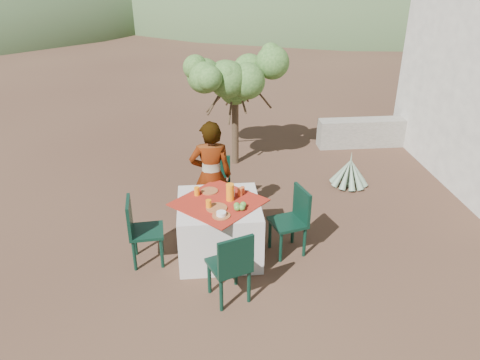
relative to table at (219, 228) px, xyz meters
name	(u,v)px	position (x,y,z in m)	size (l,w,h in m)	color
ground	(210,252)	(-0.13, 0.03, -0.38)	(160.00, 160.00, 0.00)	#382219
table	(219,228)	(0.00, 0.00, 0.00)	(1.30, 1.30, 0.76)	beige
chair_far	(217,182)	(0.04, 1.14, 0.09)	(0.42, 0.42, 0.84)	black
chair_near	(232,265)	(0.08, -0.94, 0.12)	(0.53, 0.53, 0.90)	black
chair_left	(140,228)	(-0.98, -0.09, 0.11)	(0.44, 0.44, 0.89)	black
chair_right	(293,218)	(0.95, -0.03, 0.12)	(0.51, 0.51, 0.89)	black
person	(211,176)	(-0.07, 0.68, 0.41)	(0.58, 0.38, 1.58)	#8C6651
shrub_tree	(238,83)	(0.51, 2.90, 1.10)	(1.59, 1.56, 1.88)	#463123
agave	(350,173)	(2.27, 1.75, -0.15)	(0.63, 0.64, 0.67)	gray
stone_wall	(383,132)	(3.47, 3.43, -0.10)	(2.60, 0.35, 0.55)	gray
plate_far	(209,191)	(-0.10, 0.29, 0.39)	(0.22, 0.22, 0.01)	brown
plate_near	(217,208)	(-0.03, -0.16, 0.39)	(0.26, 0.26, 0.01)	brown
glass_far	(197,191)	(-0.26, 0.20, 0.44)	(0.07, 0.07, 0.11)	orange
glass_near	(209,204)	(-0.13, -0.14, 0.44)	(0.07, 0.07, 0.11)	orange
juice_pitcher	(230,192)	(0.15, 0.03, 0.49)	(0.10, 0.10, 0.22)	orange
bowl_plate	(221,216)	(0.01, -0.34, 0.39)	(0.22, 0.22, 0.01)	brown
white_bowl	(221,214)	(0.01, -0.34, 0.42)	(0.12, 0.12, 0.04)	white
jar_left	(240,192)	(0.28, 0.14, 0.43)	(0.06, 0.06, 0.10)	#D45525
jar_right	(243,190)	(0.32, 0.20, 0.43)	(0.06, 0.06, 0.09)	#D45525
napkin_holder	(232,193)	(0.18, 0.13, 0.43)	(0.07, 0.04, 0.09)	white
fruit_cluster	(240,206)	(0.24, -0.21, 0.42)	(0.16, 0.15, 0.08)	#508931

